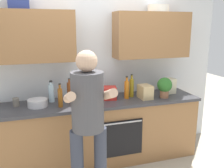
{
  "coord_description": "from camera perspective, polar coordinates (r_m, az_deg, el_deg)",
  "views": [
    {
      "loc": [
        -0.78,
        -3.1,
        1.9
      ],
      "look_at": [
        0.15,
        -0.1,
        1.15
      ],
      "focal_mm": 38.87,
      "sensor_mm": 36.0,
      "label": 1
    }
  ],
  "objects": [
    {
      "name": "mixing_bowl",
      "position": [
        3.24,
        -17.07,
        -4.26
      ],
      "size": [
        0.25,
        0.25,
        0.09
      ],
      "primitive_type": "cylinder",
      "color": "silver",
      "rests_on": "counter"
    },
    {
      "name": "person_standing",
      "position": [
        2.57,
        -5.67,
        -7.47
      ],
      "size": [
        0.49,
        0.45,
        1.67
      ],
      "color": "#383D4C",
      "rests_on": "ground"
    },
    {
      "name": "back_wall_unit",
      "position": [
        3.49,
        -4.27,
        6.65
      ],
      "size": [
        4.0,
        0.38,
        2.5
      ],
      "color": "silver",
      "rests_on": "ground"
    },
    {
      "name": "ground_plane",
      "position": [
        3.72,
        -2.85,
        -17.32
      ],
      "size": [
        12.0,
        12.0,
        0.0
      ],
      "primitive_type": "plane",
      "color": "#B2A893"
    },
    {
      "name": "grocery_bag_rice",
      "position": [
        3.8,
        13.22,
        -0.43
      ],
      "size": [
        0.19,
        0.17,
        0.23
      ],
      "primitive_type": "cube",
      "rotation": [
        0.0,
        0.0,
        0.12
      ],
      "color": "beige",
      "rests_on": "counter"
    },
    {
      "name": "grocery_bag_bread",
      "position": [
        3.46,
        7.82,
        -1.83
      ],
      "size": [
        0.17,
        0.23,
        0.19
      ],
      "primitive_type": "cube",
      "rotation": [
        0.0,
        0.0,
        0.04
      ],
      "color": "tan",
      "rests_on": "counter"
    },
    {
      "name": "cup_stoneware",
      "position": [
        3.34,
        -21.64,
        -3.99
      ],
      "size": [
        0.08,
        0.08,
        0.11
      ],
      "primitive_type": "cylinder",
      "color": "slate",
      "rests_on": "counter"
    },
    {
      "name": "bottle_vinegar",
      "position": [
        3.33,
        -9.97,
        -1.79
      ],
      "size": [
        0.06,
        0.06,
        0.32
      ],
      "color": "brown",
      "rests_on": "counter"
    },
    {
      "name": "knife_block",
      "position": [
        3.43,
        -7.2,
        -1.82
      ],
      "size": [
        0.1,
        0.14,
        0.27
      ],
      "color": "brown",
      "rests_on": "counter"
    },
    {
      "name": "potted_herb",
      "position": [
        3.54,
        12.26,
        -0.51
      ],
      "size": [
        0.21,
        0.21,
        0.29
      ],
      "color": "#9E6647",
      "rests_on": "counter"
    },
    {
      "name": "bottle_juice",
      "position": [
        3.43,
        3.46,
        -1.23
      ],
      "size": [
        0.07,
        0.07,
        0.32
      ],
      "color": "orange",
      "rests_on": "counter"
    },
    {
      "name": "bottle_oil",
      "position": [
        3.51,
        4.62,
        -0.81
      ],
      "size": [
        0.06,
        0.06,
        0.33
      ],
      "color": "olive",
      "rests_on": "counter"
    },
    {
      "name": "grocery_bag_crisps",
      "position": [
        3.41,
        -0.58,
        -2.12
      ],
      "size": [
        0.22,
        0.23,
        0.17
      ],
      "primitive_type": "cube",
      "rotation": [
        0.0,
        0.0,
        -0.22
      ],
      "color": "red",
      "rests_on": "counter"
    },
    {
      "name": "counter",
      "position": [
        3.51,
        -2.92,
        -10.98
      ],
      "size": [
        2.84,
        0.67,
        0.9
      ],
      "color": "olive",
      "rests_on": "ground"
    },
    {
      "name": "bottle_syrup",
      "position": [
        3.13,
        -12.08,
        -3.05
      ],
      "size": [
        0.06,
        0.06,
        0.31
      ],
      "color": "#8C4C14",
      "rests_on": "counter"
    },
    {
      "name": "bottle_water",
      "position": [
        3.37,
        -14.08,
        -2.0
      ],
      "size": [
        0.08,
        0.08,
        0.29
      ],
      "color": "silver",
      "rests_on": "counter"
    }
  ]
}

